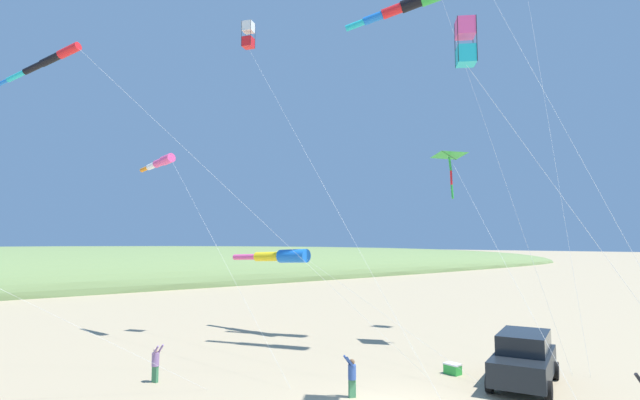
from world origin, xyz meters
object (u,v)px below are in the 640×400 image
kite_windsock_small_distant (406,6)px  kite_windsock_blue_topmost (280,256)px  kite_box_black_fish_shape (466,42)px  parked_car (524,358)px  person_child_green_jacket (156,362)px  kite_delta_green_low_center (449,156)px  cooler_box (453,369)px  kite_windsock_teal_far_right (161,162)px  person_child_grey_jacket (352,374)px  kite_windsock_striped_overhead (46,62)px  kite_box_rainbow_low_near (248,35)px

kite_windsock_small_distant → kite_windsock_blue_topmost: bearing=31.0°
kite_box_black_fish_shape → parked_car: bearing=-79.8°
person_child_green_jacket → kite_delta_green_low_center: bearing=-102.9°
cooler_box → kite_windsock_teal_far_right: 18.66m
cooler_box → kite_windsock_blue_topmost: 12.04m
person_child_green_jacket → kite_box_black_fish_shape: kite_box_black_fish_shape is taller
person_child_green_jacket → kite_windsock_small_distant: kite_windsock_small_distant is taller
kite_windsock_blue_topmost → kite_windsock_teal_far_right: bearing=60.7°
kite_windsock_teal_far_right → kite_box_black_fish_shape: bearing=-168.9°
person_child_grey_jacket → kite_windsock_teal_far_right: 16.93m
kite_windsock_small_distant → cooler_box: bearing=147.6°
parked_car → cooler_box: bearing=18.9°
kite_windsock_teal_far_right → kite_box_black_fish_shape: kite_box_black_fish_shape is taller
kite_windsock_teal_far_right → kite_delta_green_low_center: (-11.63, -10.84, -0.07)m
person_child_grey_jacket → kite_windsock_striped_overhead: 17.84m
kite_windsock_striped_overhead → kite_box_rainbow_low_near: size_ratio=0.77×
kite_windsock_teal_far_right → kite_delta_green_low_center: 15.90m
kite_windsock_striped_overhead → kite_windsock_small_distant: 17.97m
kite_windsock_small_distant → kite_windsock_teal_far_right: bearing=45.0°
cooler_box → kite_box_rainbow_low_near: size_ratio=0.04×
parked_car → kite_windsock_striped_overhead: (13.19, 13.95, 11.88)m
cooler_box → kite_box_black_fish_shape: kite_box_black_fish_shape is taller
cooler_box → kite_windsock_striped_overhead: bearing=50.8°
kite_windsock_teal_far_right → kite_windsock_striped_overhead: bearing=121.5°
kite_box_rainbow_low_near → kite_delta_green_low_center: bearing=-139.3°
parked_car → kite_windsock_small_distant: bearing=-16.8°
kite_windsock_blue_topmost → kite_windsock_striped_overhead: kite_windsock_striped_overhead is taller
kite_windsock_teal_far_right → kite_box_black_fish_shape: (-17.83, -3.49, 1.88)m
kite_box_black_fish_shape → kite_windsock_striped_overhead: bearing=35.3°
parked_car → kite_windsock_teal_far_right: bearing=23.9°
parked_car → kite_delta_green_low_center: size_ratio=0.47×
person_child_grey_jacket → kite_windsock_striped_overhead: bearing=37.9°
kite_box_rainbow_low_near → kite_box_black_fish_shape: bearing=179.3°
kite_windsock_teal_far_right → kite_delta_green_low_center: bearing=-137.0°
kite_windsock_striped_overhead → kite_delta_green_low_center: bearing=-114.2°
kite_windsock_teal_far_right → kite_windsock_small_distant: bearing=-135.0°
kite_windsock_small_distant → kite_windsock_teal_far_right: size_ratio=1.32×
kite_windsock_striped_overhead → kite_windsock_small_distant: size_ratio=0.73×
kite_delta_green_low_center → person_child_grey_jacket: bearing=106.1°
kite_windsock_teal_far_right → kite_box_rainbow_low_near: kite_box_rainbow_low_near is taller
kite_box_black_fish_shape → person_child_grey_jacket: bearing=26.9°
kite_box_rainbow_low_near → person_child_grey_jacket: bearing=169.7°
parked_car → person_child_green_jacket: size_ratio=3.38×
person_child_grey_jacket → kite_delta_green_low_center: kite_delta_green_low_center is taller
kite_box_black_fish_shape → kite_windsock_teal_far_right: bearing=11.1°
parked_car → person_child_grey_jacket: bearing=64.4°
cooler_box → kite_windsock_teal_far_right: bearing=24.7°
person_child_green_jacket → person_child_grey_jacket: 7.40m
parked_car → kite_delta_green_low_center: kite_delta_green_low_center is taller
kite_box_rainbow_low_near → kite_windsock_small_distant: bearing=-136.6°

